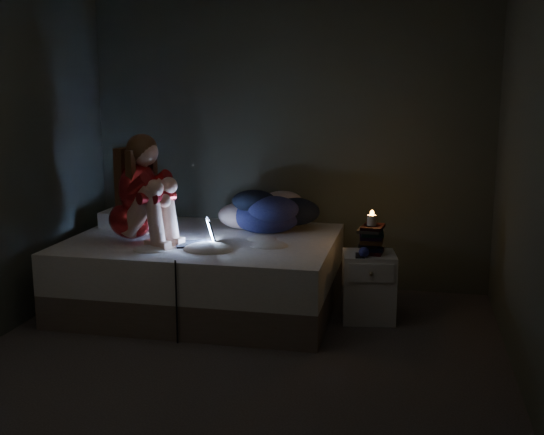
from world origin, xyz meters
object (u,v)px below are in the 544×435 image
(candle, at_px, (372,217))
(nightstand, at_px, (368,287))
(bed, at_px, (204,272))
(laptop, at_px, (195,232))
(woman, at_px, (130,188))
(phone, at_px, (358,255))

(candle, bearing_deg, nightstand, -166.87)
(bed, distance_m, laptop, 0.48)
(woman, height_order, phone, woman)
(woman, relative_size, nightstand, 1.62)
(laptop, xyz_separation_m, candle, (1.35, 0.23, 0.13))
(laptop, height_order, nightstand, laptop)
(laptop, bearing_deg, candle, -14.62)
(nightstand, bearing_deg, candle, 4.47)
(phone, bearing_deg, bed, 177.64)
(laptop, bearing_deg, bed, 69.21)
(woman, xyz_separation_m, phone, (1.79, 0.12, -0.48))
(laptop, relative_size, phone, 2.18)
(bed, distance_m, woman, 0.92)
(candle, bearing_deg, laptop, -170.48)
(bed, relative_size, laptop, 7.01)
(candle, bearing_deg, bed, 178.71)
(bed, distance_m, candle, 1.47)
(bed, bearing_deg, candle, -1.29)
(woman, distance_m, phone, 1.85)
(laptop, height_order, candle, candle)
(nightstand, xyz_separation_m, candle, (0.01, 0.00, 0.56))
(bed, xyz_separation_m, woman, (-0.51, -0.25, 0.73))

